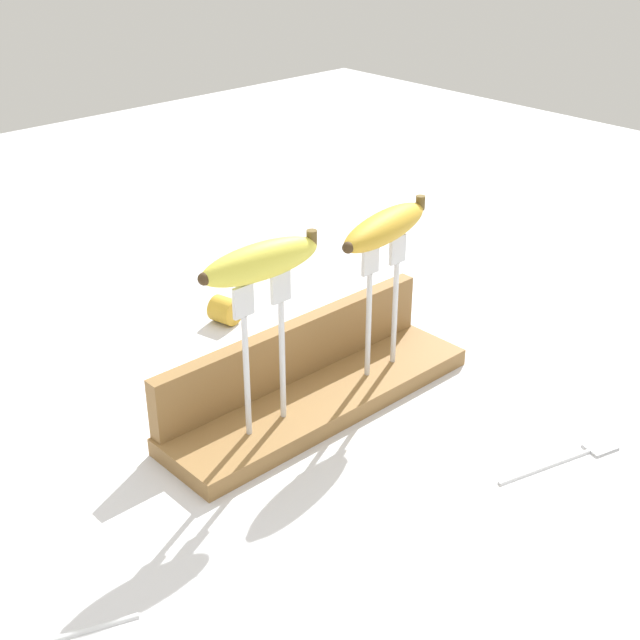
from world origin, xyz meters
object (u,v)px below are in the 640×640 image
(banana_raised_right, at_px, (385,227))
(banana_raised_left, at_px, (261,261))
(fork_stand_left, at_px, (264,341))
(fork_stand_right, at_px, (383,294))
(banana_chunk_near, at_px, (225,310))
(fork_fallen_near, at_px, (574,455))

(banana_raised_right, bearing_deg, banana_raised_left, 180.00)
(fork_stand_left, relative_size, fork_stand_right, 1.05)
(banana_raised_right, xyz_separation_m, banana_chunk_near, (-0.04, 0.28, -0.20))
(banana_raised_right, height_order, banana_chunk_near, banana_raised_right)
(fork_stand_right, height_order, fork_fallen_near, fork_stand_right)
(fork_stand_right, bearing_deg, banana_raised_left, 180.00)
(banana_raised_left, relative_size, banana_chunk_near, 3.27)
(fork_stand_right, distance_m, banana_chunk_near, 0.30)
(fork_stand_left, xyz_separation_m, banana_raised_right, (0.19, -0.00, 0.08))
(banana_raised_right, bearing_deg, banana_chunk_near, 99.14)
(fork_stand_left, height_order, banana_raised_left, banana_raised_left)
(fork_stand_right, distance_m, fork_fallen_near, 0.30)
(banana_raised_left, xyz_separation_m, banana_chunk_near, (0.15, 0.28, -0.21))
(fork_stand_left, bearing_deg, banana_raised_left, 176.35)
(fork_stand_right, xyz_separation_m, banana_chunk_near, (-0.04, 0.28, -0.11))
(fork_stand_right, relative_size, banana_chunk_near, 3.78)
(fork_stand_left, bearing_deg, banana_chunk_near, 61.90)
(fork_stand_left, xyz_separation_m, fork_fallen_near, (0.24, -0.27, -0.13))
(banana_raised_right, relative_size, banana_chunk_near, 3.67)
(banana_raised_left, relative_size, banana_raised_right, 0.89)
(fork_stand_right, xyz_separation_m, fork_fallen_near, (0.05, -0.27, -0.13))
(fork_stand_left, bearing_deg, fork_stand_right, 0.00)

